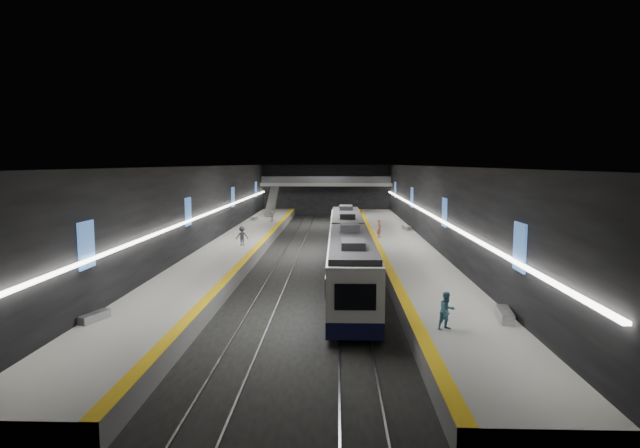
{
  "coord_description": "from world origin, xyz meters",
  "views": [
    {
      "loc": [
        1.67,
        -49.07,
        8.27
      ],
      "look_at": [
        -0.02,
        3.93,
        2.2
      ],
      "focal_mm": 30.0,
      "sensor_mm": 36.0,
      "label": 1
    }
  ],
  "objects_px": {
    "bench_left_near": "(94,317)",
    "bench_right_near": "(505,315)",
    "passenger_left_a": "(272,215)",
    "passenger_right_a": "(379,229)",
    "bench_right_far": "(407,228)",
    "passenger_left_b": "(242,236)",
    "passenger_right_b": "(447,311)",
    "bench_left_far": "(254,218)",
    "escalator": "(272,201)",
    "train": "(348,247)"
  },
  "relations": [
    {
      "from": "train",
      "to": "bench_right_near",
      "type": "bearing_deg",
      "value": -63.12
    },
    {
      "from": "bench_left_near",
      "to": "escalator",
      "type": "bearing_deg",
      "value": 106.75
    },
    {
      "from": "passenger_left_a",
      "to": "passenger_right_a",
      "type": "bearing_deg",
      "value": 62.05
    },
    {
      "from": "bench_right_far",
      "to": "passenger_right_a",
      "type": "height_order",
      "value": "passenger_right_a"
    },
    {
      "from": "bench_left_far",
      "to": "passenger_right_a",
      "type": "xyz_separation_m",
      "value": [
        14.72,
        -15.66,
        0.68
      ]
    },
    {
      "from": "passenger_left_b",
      "to": "passenger_left_a",
      "type": "bearing_deg",
      "value": -107.2
    },
    {
      "from": "bench_left_near",
      "to": "passenger_left_b",
      "type": "bearing_deg",
      "value": 101.94
    },
    {
      "from": "bench_left_near",
      "to": "passenger_right_b",
      "type": "xyz_separation_m",
      "value": [
        15.99,
        -0.73,
        0.64
      ]
    },
    {
      "from": "escalator",
      "to": "bench_left_far",
      "type": "xyz_separation_m",
      "value": [
        -1.41,
        -7.49,
        -1.69
      ]
    },
    {
      "from": "passenger_right_b",
      "to": "passenger_left_a",
      "type": "height_order",
      "value": "passenger_left_a"
    },
    {
      "from": "bench_left_far",
      "to": "passenger_left_b",
      "type": "relative_size",
      "value": 1.0
    },
    {
      "from": "train",
      "to": "bench_left_near",
      "type": "relative_size",
      "value": 18.32
    },
    {
      "from": "passenger_right_b",
      "to": "bench_left_far",
      "type": "bearing_deg",
      "value": 83.27
    },
    {
      "from": "bench_right_far",
      "to": "passenger_right_a",
      "type": "bearing_deg",
      "value": -130.95
    },
    {
      "from": "escalator",
      "to": "passenger_right_b",
      "type": "bearing_deg",
      "value": -75.0
    },
    {
      "from": "bench_right_near",
      "to": "passenger_right_a",
      "type": "bearing_deg",
      "value": 105.7
    },
    {
      "from": "bench_left_far",
      "to": "passenger_right_a",
      "type": "relative_size",
      "value": 0.96
    },
    {
      "from": "bench_left_far",
      "to": "passenger_left_a",
      "type": "xyz_separation_m",
      "value": [
        2.51,
        -1.93,
        0.66
      ]
    },
    {
      "from": "bench_left_near",
      "to": "bench_right_near",
      "type": "height_order",
      "value": "bench_right_near"
    },
    {
      "from": "bench_right_far",
      "to": "passenger_right_a",
      "type": "distance_m",
      "value": 7.22
    },
    {
      "from": "passenger_left_a",
      "to": "bench_right_near",
      "type": "bearing_deg",
      "value": 41.48
    },
    {
      "from": "bench_right_near",
      "to": "passenger_left_b",
      "type": "xyz_separation_m",
      "value": [
        -16.19,
        21.94,
        0.61
      ]
    },
    {
      "from": "escalator",
      "to": "train",
      "type": "bearing_deg",
      "value": -74.81
    },
    {
      "from": "train",
      "to": "passenger_right_a",
      "type": "distance_m",
      "value": 14.1
    },
    {
      "from": "passenger_left_b",
      "to": "bench_left_far",
      "type": "bearing_deg",
      "value": -100.36
    },
    {
      "from": "escalator",
      "to": "bench_right_far",
      "type": "distance_m",
      "value": 23.85
    },
    {
      "from": "passenger_right_b",
      "to": "escalator",
      "type": "bearing_deg",
      "value": 79.27
    },
    {
      "from": "passenger_right_b",
      "to": "bench_right_near",
      "type": "bearing_deg",
      "value": 1.43
    },
    {
      "from": "bench_left_far",
      "to": "bench_right_near",
      "type": "distance_m",
      "value": 46.92
    },
    {
      "from": "train",
      "to": "bench_right_near",
      "type": "distance_m",
      "value": 15.51
    },
    {
      "from": "bench_left_far",
      "to": "bench_right_near",
      "type": "height_order",
      "value": "bench_right_near"
    },
    {
      "from": "escalator",
      "to": "passenger_right_b",
      "type": "xyz_separation_m",
      "value": [
        13.99,
        -52.19,
        -1.06
      ]
    },
    {
      "from": "train",
      "to": "bench_left_near",
      "type": "xyz_separation_m",
      "value": [
        -12.0,
        -14.62,
        -1.0
      ]
    },
    {
      "from": "bench_left_far",
      "to": "bench_right_near",
      "type": "bearing_deg",
      "value": -61.85
    },
    {
      "from": "escalator",
      "to": "passenger_left_b",
      "type": "distance_m",
      "value": 28.74
    },
    {
      "from": "passenger_right_a",
      "to": "passenger_left_a",
      "type": "height_order",
      "value": "passenger_right_a"
    },
    {
      "from": "bench_left_near",
      "to": "bench_right_near",
      "type": "distance_m",
      "value": 19.02
    },
    {
      "from": "passenger_right_a",
      "to": "passenger_left_b",
      "type": "distance_m",
      "value": 13.69
    },
    {
      "from": "bench_right_near",
      "to": "passenger_left_b",
      "type": "height_order",
      "value": "passenger_left_b"
    },
    {
      "from": "bench_left_near",
      "to": "passenger_right_b",
      "type": "bearing_deg",
      "value": 16.37
    },
    {
      "from": "train",
      "to": "passenger_left_b",
      "type": "relative_size",
      "value": 17.63
    },
    {
      "from": "passenger_left_b",
      "to": "passenger_right_a",
      "type": "bearing_deg",
      "value": -172.33
    },
    {
      "from": "escalator",
      "to": "passenger_right_a",
      "type": "bearing_deg",
      "value": -60.09
    },
    {
      "from": "escalator",
      "to": "passenger_right_b",
      "type": "relative_size",
      "value": 4.75
    },
    {
      "from": "escalator",
      "to": "bench_right_far",
      "type": "relative_size",
      "value": 4.5
    },
    {
      "from": "bench_left_near",
      "to": "bench_right_far",
      "type": "distance_m",
      "value": 39.39
    },
    {
      "from": "passenger_right_a",
      "to": "passenger_left_b",
      "type": "relative_size",
      "value": 1.04
    },
    {
      "from": "passenger_right_a",
      "to": "bench_left_far",
      "type": "bearing_deg",
      "value": 66.72
    },
    {
      "from": "passenger_left_a",
      "to": "passenger_left_b",
      "type": "relative_size",
      "value": 1.02
    },
    {
      "from": "escalator",
      "to": "passenger_right_a",
      "type": "height_order",
      "value": "escalator"
    }
  ]
}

